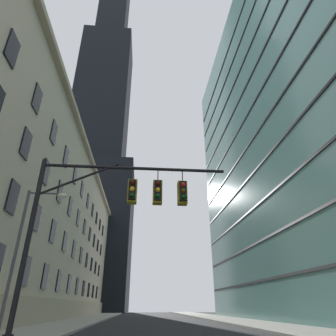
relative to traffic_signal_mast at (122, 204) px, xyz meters
The scene contains 5 objects.
station_building 31.12m from the traffic_signal_mast, 120.84° to the left, with size 15.78×75.08×23.36m.
dark_skyscraper 90.97m from the traffic_signal_mast, 101.76° to the left, with size 25.39×25.39×189.48m.
glass_office_midrise 35.07m from the traffic_signal_mast, 45.21° to the left, with size 14.94×43.02×46.11m.
traffic_signal_mast is the anchor object (origin of this frame).
street_lamppost 8.08m from the traffic_signal_mast, 136.27° to the left, with size 2.36×0.32×7.78m.
Camera 1 is at (-2.00, -6.29, 1.51)m, focal length 30.72 mm.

